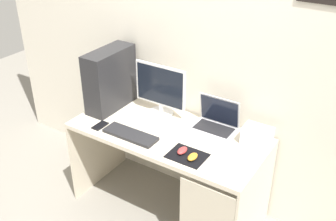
{
  "coord_description": "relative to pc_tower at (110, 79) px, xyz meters",
  "views": [
    {
      "loc": [
        1.37,
        -2.12,
        2.34
      ],
      "look_at": [
        0.0,
        0.0,
        0.93
      ],
      "focal_mm": 42.69,
      "sensor_mm": 36.0,
      "label": 1
    }
  ],
  "objects": [
    {
      "name": "wall_back",
      "position": [
        0.61,
        0.3,
        0.3
      ],
      "size": [
        4.0,
        0.05,
        2.6
      ],
      "color": "beige",
      "rests_on": "ground_plane"
    },
    {
      "name": "laptop",
      "position": [
        0.88,
        0.14,
        -0.2
      ],
      "size": [
        0.33,
        0.24,
        0.25
      ],
      "color": "silver",
      "rests_on": "desk"
    },
    {
      "name": "cell_phone",
      "position": [
        0.13,
        -0.3,
        -0.24
      ],
      "size": [
        0.07,
        0.13,
        0.01
      ],
      "primitive_type": "cube",
      "color": "black",
      "rests_on": "desk"
    },
    {
      "name": "ground_plane",
      "position": [
        0.6,
        -0.08,
        -1.0
      ],
      "size": [
        8.0,
        8.0,
        0.0
      ],
      "primitive_type": "plane",
      "color": "gray"
    },
    {
      "name": "desk",
      "position": [
        0.62,
        -0.09,
        -0.4
      ],
      "size": [
        1.47,
        0.68,
        0.75
      ],
      "color": "beige",
      "rests_on": "ground_plane"
    },
    {
      "name": "mouse_right",
      "position": [
        0.93,
        -0.29,
        -0.23
      ],
      "size": [
        0.06,
        0.1,
        0.03
      ],
      "primitive_type": "ellipsoid",
      "color": "orange",
      "rests_on": "mousepad"
    },
    {
      "name": "pc_tower",
      "position": [
        0.0,
        0.0,
        0.0
      ],
      "size": [
        0.18,
        0.46,
        0.49
      ],
      "primitive_type": "cube",
      "color": "#232326",
      "rests_on": "desk"
    },
    {
      "name": "mouse_left",
      "position": [
        0.84,
        -0.26,
        -0.23
      ],
      "size": [
        0.06,
        0.1,
        0.03
      ],
      "primitive_type": "ellipsoid",
      "color": "#B23333",
      "rests_on": "mousepad"
    },
    {
      "name": "projector",
      "position": [
        1.22,
        0.13,
        -0.18
      ],
      "size": [
        0.2,
        0.14,
        0.13
      ],
      "primitive_type": "cube",
      "color": "white",
      "rests_on": "desk"
    },
    {
      "name": "keyboard",
      "position": [
        0.41,
        -0.28,
        -0.24
      ],
      "size": [
        0.42,
        0.14,
        0.02
      ],
      "primitive_type": "cube",
      "color": "#232326",
      "rests_on": "desk"
    },
    {
      "name": "mousepad",
      "position": [
        0.88,
        -0.27,
        -0.24
      ],
      "size": [
        0.26,
        0.2,
        0.0
      ],
      "primitive_type": "cube",
      "color": "black",
      "rests_on": "desk"
    },
    {
      "name": "monitor",
      "position": [
        0.41,
        0.12,
        -0.04
      ],
      "size": [
        0.45,
        0.2,
        0.42
      ],
      "color": "white",
      "rests_on": "desk"
    }
  ]
}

